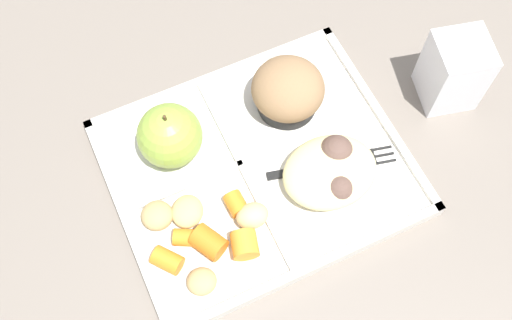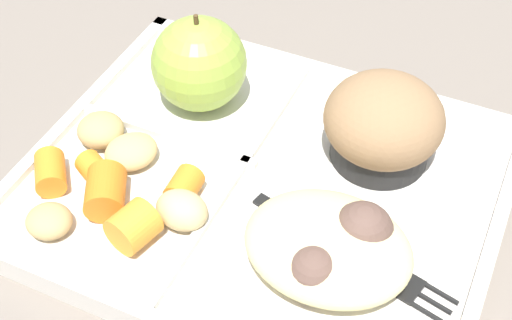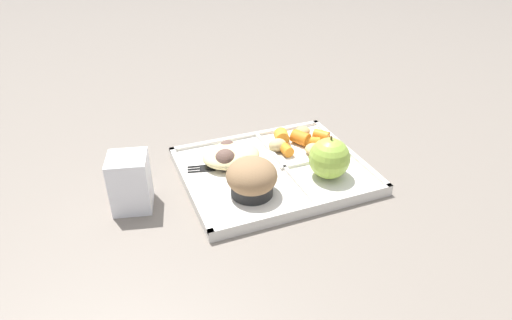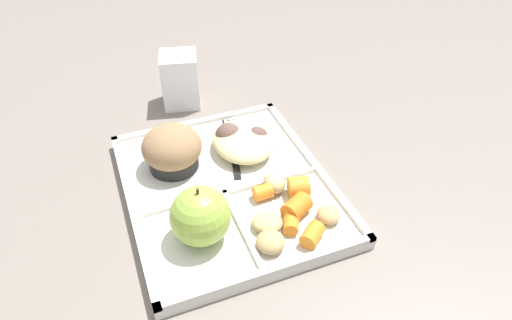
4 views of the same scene
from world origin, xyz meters
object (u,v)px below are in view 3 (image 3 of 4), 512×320
(milk_carton, at_px, (130,181))
(green_apple, at_px, (329,158))
(lunch_tray, at_px, (274,171))
(plastic_fork, at_px, (224,167))
(bran_muffin, at_px, (252,178))

(milk_carton, bearing_deg, green_apple, -177.16)
(lunch_tray, relative_size, green_apple, 4.10)
(plastic_fork, bearing_deg, bran_muffin, 100.69)
(green_apple, relative_size, bran_muffin, 0.94)
(bran_muffin, bearing_deg, plastic_fork, -79.31)
(bran_muffin, bearing_deg, milk_carton, -18.73)
(lunch_tray, distance_m, green_apple, 0.11)
(plastic_fork, distance_m, milk_carton, 0.17)
(green_apple, distance_m, milk_carton, 0.34)
(bran_muffin, bearing_deg, lunch_tray, -138.27)
(green_apple, distance_m, plastic_fork, 0.19)
(lunch_tray, xyz_separation_m, bran_muffin, (0.07, 0.06, 0.04))
(lunch_tray, relative_size, milk_carton, 3.48)
(lunch_tray, height_order, green_apple, green_apple)
(bran_muffin, height_order, plastic_fork, bran_muffin)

